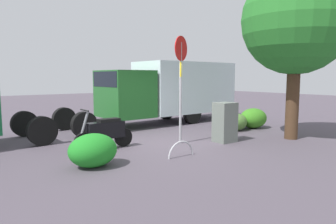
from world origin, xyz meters
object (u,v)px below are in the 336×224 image
(stop_sign, at_px, (181,72))
(bike_rack_hoop, at_px, (181,157))
(street_tree, at_px, (296,21))
(utility_cabinet, at_px, (225,122))
(motorcycle, at_px, (105,131))
(box_truck_near, at_px, (169,89))

(stop_sign, height_order, bike_rack_hoop, stop_sign)
(street_tree, xyz_separation_m, bike_rack_hoop, (4.49, -0.41, -3.89))
(street_tree, bearing_deg, utility_cabinet, -24.68)
(motorcycle, distance_m, street_tree, 7.04)
(motorcycle, bearing_deg, bike_rack_hoop, 121.20)
(stop_sign, distance_m, street_tree, 4.20)
(street_tree, bearing_deg, stop_sign, -26.14)
(motorcycle, xyz_separation_m, stop_sign, (-2.24, 0.69, 1.71))
(box_truck_near, xyz_separation_m, street_tree, (-1.02, 5.51, 2.34))
(motorcycle, distance_m, bike_rack_hoop, 2.38)
(stop_sign, xyz_separation_m, bike_rack_hoop, (1.03, 1.28, -2.23))
(bike_rack_hoop, bearing_deg, motorcycle, -58.51)
(bike_rack_hoop, bearing_deg, box_truck_near, -124.24)
(motorcycle, xyz_separation_m, street_tree, (-5.70, 2.39, 3.37))
(box_truck_near, bearing_deg, motorcycle, 32.11)
(street_tree, distance_m, utility_cabinet, 4.05)
(utility_cabinet, relative_size, bike_rack_hoop, 1.50)
(stop_sign, bearing_deg, street_tree, 153.86)
(motorcycle, relative_size, street_tree, 0.32)
(utility_cabinet, bearing_deg, stop_sign, -28.55)
(street_tree, xyz_separation_m, utility_cabinet, (2.19, -1.00, -3.25))
(street_tree, height_order, bike_rack_hoop, street_tree)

